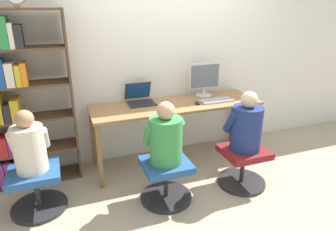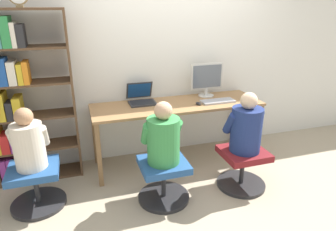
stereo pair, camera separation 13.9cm
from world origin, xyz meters
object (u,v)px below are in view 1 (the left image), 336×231
Objects in this scene: office_chair_right at (166,179)px; bookshelf at (15,104)px; person_at_laptop at (166,137)px; person_near_shelf at (29,145)px; office_chair_side at (37,188)px; office_chair_left at (243,165)px; person_at_monitor at (246,125)px; desktop_monitor at (205,79)px; keyboard at (216,100)px; laptop at (140,99)px.

bookshelf is (-1.35, 0.84, 0.69)m from office_chair_right.
person_near_shelf is at bearing 167.20° from person_at_laptop.
bookshelf is 0.90m from office_chair_side.
person_at_laptop reaches higher than office_chair_side.
person_at_laptop is (-0.89, 0.03, 0.46)m from office_chair_left.
person_at_monitor is 1.03× the size of person_at_laptop.
desktop_monitor is 0.34m from keyboard.
keyboard is at bearing 9.07° from person_near_shelf.
person_near_shelf is (-0.00, 0.00, 0.45)m from office_chair_side.
keyboard is at bearing 90.79° from person_at_monitor.
desktop_monitor is at bearing 92.55° from person_at_monitor.
bookshelf is at bearing 174.39° from keyboard.
person_at_laptop is 1.33m from office_chair_side.
desktop_monitor reaches higher than person_at_laptop.
person_at_monitor reaches higher than office_chair_left.
person_near_shelf is at bearing -153.84° from laptop.
laptop is 0.63× the size of office_chair_right.
desktop_monitor is 0.81× the size of office_chair_right.
keyboard is at bearing 90.78° from office_chair_left.
office_chair_side is (0.13, -0.56, -0.69)m from bookshelf.
office_chair_left is at bearing -2.13° from person_at_laptop.
office_chair_left is at bearing -87.46° from desktop_monitor.
laptop is 1.36m from person_near_shelf.
keyboard is 1.07m from person_at_laptop.
office_chair_right is at bearing -12.81° from office_chair_side.
bookshelf is at bearing 158.95° from person_at_monitor.
laptop is 1.40m from office_chair_left.
office_chair_left is at bearing -8.38° from person_near_shelf.
laptop is 0.82× the size of keyboard.
office_chair_side is at bearing -170.81° from keyboard.
keyboard is 0.66× the size of person_at_laptop.
office_chair_right is at bearing 178.18° from office_chair_left.
office_chair_left is 0.28× the size of bookshelf.
keyboard is at bearing 9.19° from office_chair_side.
office_chair_right is at bearing -144.84° from keyboard.
person_near_shelf reaches higher than laptop.
person_near_shelf reaches higher than office_chair_left.
person_at_monitor is at bearing -45.13° from laptop.
office_chair_right is 1.00m from person_at_monitor.
keyboard is 2.20m from office_chair_side.
office_chair_right is at bearing -90.00° from person_at_laptop.
bookshelf reaches higher than person_at_laptop.
person_at_monitor is 0.89m from person_at_laptop.
office_chair_side is at bearing 171.87° from person_at_monitor.
keyboard is 0.78× the size of office_chair_right.
person_at_laptop is 1.04× the size of person_near_shelf.
laptop is 0.54× the size of person_at_laptop.
bookshelf is at bearing 102.75° from person_near_shelf.
office_chair_right is 0.85× the size of person_at_laptop.
office_chair_left is 0.88× the size of person_near_shelf.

